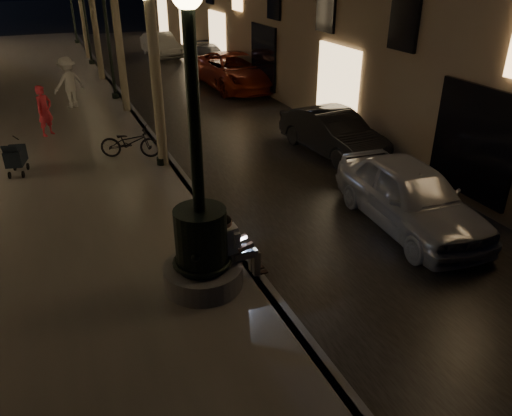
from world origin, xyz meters
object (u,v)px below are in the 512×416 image
car_rear (208,59)px  car_fifth (161,45)px  lamp_curb_c (83,4)px  stroller (15,156)px  bicycle (130,142)px  lamp_curb_a (152,53)px  car_second (333,133)px  car_third (235,71)px  fountain_lamppost (201,235)px  pedestrian_red (45,111)px  car_front (410,196)px  lamp_curb_b (106,20)px  seated_man_laptop (235,244)px  pedestrian_white (69,82)px

car_rear → car_fifth: (-1.20, 5.36, 0.02)m
lamp_curb_c → stroller: lamp_curb_c is taller
bicycle → lamp_curb_a: bearing=-120.4°
car_fifth → stroller: bearing=-118.6°
car_second → car_third: bearing=82.0°
car_third → car_fifth: car_third is taller
fountain_lamppost → car_second: 7.94m
fountain_lamppost → car_third: 15.83m
car_fifth → pedestrian_red: 15.55m
fountain_lamppost → bicycle: (0.02, 6.91, -0.56)m
lamp_curb_c → car_front: 21.92m
car_rear → pedestrian_red: bearing=-129.3°
lamp_curb_c → pedestrian_red: size_ratio=2.96×
lamp_curb_b → car_front: lamp_curb_b is taller
bicycle → car_rear: bearing=-5.1°
car_third → bicycle: (-6.18, -7.64, -0.12)m
fountain_lamppost → seated_man_laptop: size_ratio=3.99×
car_third → car_fifth: 9.36m
lamp_curb_b → bicycle: size_ratio=2.78×
seated_man_laptop → car_second: size_ratio=0.32×
lamp_curb_a → car_rear: (5.50, 12.49, -2.57)m
lamp_curb_b → stroller: size_ratio=4.69×
fountain_lamppost → lamp_curb_c: size_ratio=1.08×
lamp_curb_a → car_fifth: bearing=76.5°
fountain_lamppost → lamp_curb_a: bearing=83.3°
lamp_curb_c → bicycle: bearing=-92.6°
fountain_lamppost → car_rear: fountain_lamppost is taller
lamp_curb_c → car_rear: 7.02m
car_fifth → bicycle: bearing=-109.8°
seated_man_laptop → fountain_lamppost: bearing=180.0°
seated_man_laptop → car_front: seated_man_laptop is taller
car_rear → pedestrian_white: pedestrian_white is taller
lamp_curb_a → stroller: size_ratio=4.69×
car_fifth → bicycle: size_ratio=2.39×
lamp_curb_c → pedestrian_white: bearing=-101.5°
car_fifth → pedestrian_white: bearing=-123.3°
lamp_curb_c → car_third: 9.58m
seated_man_laptop → car_rear: bearing=73.2°
car_third → pedestrian_white: size_ratio=2.92×
lamp_curb_c → car_second: 17.64m
car_rear → pedestrian_red: pedestrian_red is taller
car_fifth → car_second: bearing=-90.8°
car_second → car_rear: car_second is taller
lamp_curb_a → pedestrian_white: (-1.77, 7.28, -2.09)m
car_second → bicycle: size_ratio=2.33×
lamp_curb_a → lamp_curb_c: size_ratio=1.00×
car_front → car_fifth: car_front is taller
lamp_curb_c → car_fifth: (4.30, 1.85, -2.55)m
lamp_curb_c → pedestrian_white: size_ratio=2.53×
seated_man_laptop → bicycle: (-0.59, 6.91, -0.24)m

